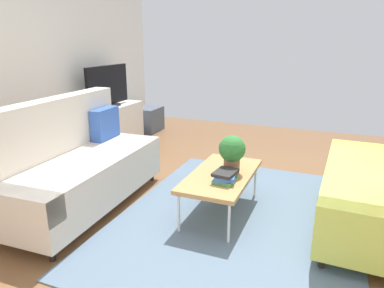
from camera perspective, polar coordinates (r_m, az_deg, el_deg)
name	(u,v)px	position (r m, az deg, el deg)	size (l,w,h in m)	color
ground_plane	(229,216)	(3.54, 6.04, -11.57)	(7.68, 7.68, 0.00)	brown
area_rug	(239,218)	(3.50, 7.58, -11.82)	(2.90, 2.20, 0.01)	slate
couch_beige	(76,165)	(3.76, -18.28, -3.25)	(1.93, 0.91, 1.10)	beige
couch_green	(384,182)	(3.57, 28.70, -5.48)	(1.93, 0.91, 1.10)	#C1CC51
coffee_table	(221,176)	(3.43, 4.80, -5.21)	(1.10, 0.56, 0.42)	#B7844C
tv_console	(109,127)	(5.78, -13.27, 2.77)	(1.40, 0.44, 0.64)	silver
tv	(108,87)	(5.65, -13.53, 8.98)	(1.00, 0.20, 0.64)	black
storage_trunk	(149,119)	(6.65, -7.05, 4.01)	(0.52, 0.40, 0.44)	#4C5666
potted_plant	(232,152)	(3.38, 6.52, -1.23)	(0.26, 0.26, 0.37)	brown
table_book_0	(225,180)	(3.23, 5.41, -5.78)	(0.24, 0.18, 0.03)	#3F8C4C
table_book_1	(225,176)	(3.22, 5.42, -5.20)	(0.24, 0.18, 0.04)	#3359B2
table_book_2	(225,173)	(3.21, 5.44, -4.65)	(0.24, 0.18, 0.03)	#262626
vase_0	(81,107)	(5.27, -17.64, 5.68)	(0.09, 0.09, 0.18)	#B24C4C
vase_1	(87,105)	(5.39, -16.65, 6.03)	(0.10, 0.10, 0.19)	#33B29E
bottle_0	(99,104)	(5.45, -14.88, 6.27)	(0.05, 0.05, 0.18)	red
bottle_1	(103,103)	(5.53, -14.28, 6.53)	(0.04, 0.04, 0.20)	silver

